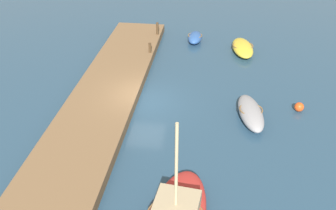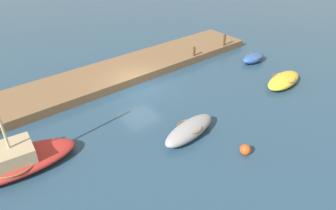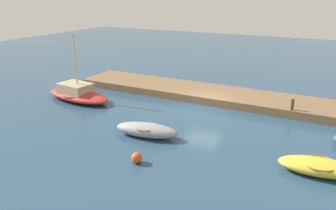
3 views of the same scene
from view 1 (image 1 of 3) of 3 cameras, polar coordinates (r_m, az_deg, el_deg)
name	(u,v)px [view 1 (image 1 of 3)]	position (r m, az deg, el deg)	size (l,w,h in m)	color
ground_plane	(143,102)	(22.73, -3.74, 0.48)	(84.00, 84.00, 0.00)	navy
dock_platform	(106,95)	(23.10, -9.36, 1.47)	(22.99, 3.93, 0.57)	brown
dinghy_blue	(195,38)	(30.72, 4.08, 10.12)	(2.30, 1.18, 0.70)	#2D569E
rowboat_yellow	(243,48)	(29.35, 11.19, 8.47)	(3.67, 1.90, 0.71)	gold
rowboat_grey	(251,113)	(21.48, 12.35, -1.13)	(3.80, 1.80, 0.79)	#939399
mooring_post_west	(157,28)	(30.58, -1.61, 11.46)	(0.20, 0.20, 0.96)	#47331E
mooring_post_mid_west	(150,48)	(27.43, -2.75, 8.61)	(0.19, 0.19, 0.72)	#47331E
marker_buoy	(299,107)	(22.98, 19.16, -0.28)	(0.54, 0.54, 0.54)	#E54C19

